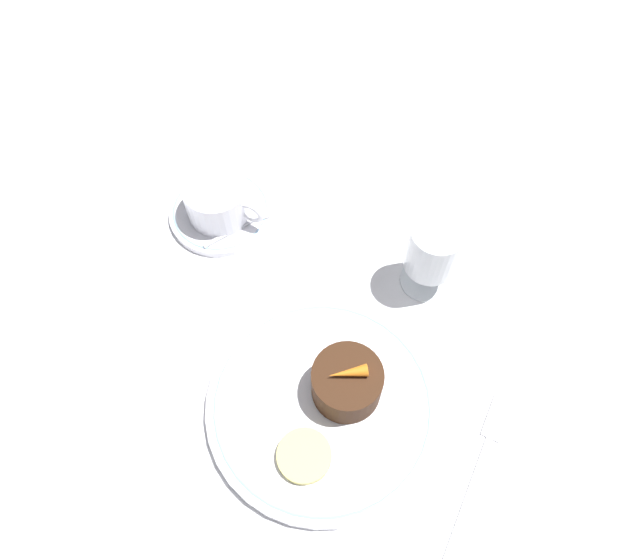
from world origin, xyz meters
TOP-DOWN VIEW (x-y plane):
  - ground_plane at (0.00, 0.00)m, footprint 3.00×3.00m
  - dinner_plate at (-0.00, -0.04)m, footprint 0.26×0.26m
  - saucer at (-0.23, 0.14)m, footprint 0.13×0.13m
  - coffee_cup at (-0.23, 0.13)m, footprint 0.11×0.08m
  - spoon at (-0.19, 0.13)m, footprint 0.06×0.09m
  - wine_glass at (0.04, 0.16)m, footprint 0.06×0.06m
  - fork at (0.18, -0.02)m, footprint 0.02×0.20m
  - dessert_cake at (0.02, -0.01)m, footprint 0.08×0.08m
  - carrot_garnish at (0.02, -0.01)m, footprint 0.04×0.03m
  - pineapple_slice at (0.01, -0.10)m, footprint 0.06×0.06m

SIDE VIEW (x-z plane):
  - ground_plane at x=0.00m, z-range 0.00..0.00m
  - fork at x=0.18m, z-range 0.00..0.01m
  - saucer at x=-0.23m, z-range 0.00..0.01m
  - dinner_plate at x=0.00m, z-range 0.00..0.02m
  - spoon at x=-0.19m, z-range 0.01..0.01m
  - pineapple_slice at x=0.01m, z-range 0.01..0.02m
  - coffee_cup at x=-0.23m, z-range 0.01..0.07m
  - dessert_cake at x=0.02m, z-range 0.01..0.06m
  - carrot_garnish at x=0.02m, z-range 0.06..0.08m
  - wine_glass at x=0.04m, z-range 0.01..0.13m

